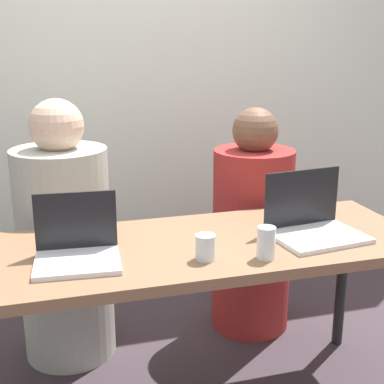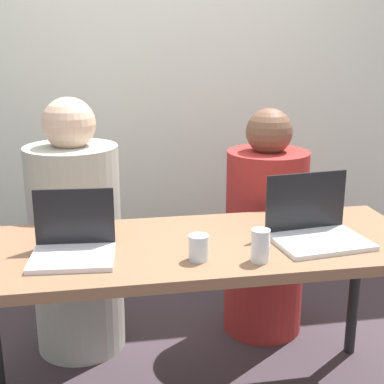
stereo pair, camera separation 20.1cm
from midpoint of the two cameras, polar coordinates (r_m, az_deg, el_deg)
The scene contains 8 objects.
back_wall at distance 3.17m, azimuth -2.19°, elevation 11.12°, with size 4.50×0.10×2.38m, color silver.
desk at distance 2.04m, azimuth 3.17°, elevation -7.28°, with size 1.72×0.64×0.72m.
person_on_left at distance 2.56m, azimuth -10.05°, elevation -5.28°, with size 0.43×0.43×1.22m.
person_on_right at distance 2.73m, azimuth 9.91°, elevation -4.64°, with size 0.42×0.42×1.15m.
laptop_front_left at distance 1.90m, azimuth -9.62°, elevation -5.41°, with size 0.30×0.27×0.22m.
laptop_front_right at distance 2.09m, azimuth 15.73°, elevation -3.64°, with size 0.36×0.30×0.24m.
water_glass_right at distance 1.86m, azimuth 10.40°, elevation -5.92°, with size 0.06×0.06×0.11m.
water_glass_center at distance 1.85m, azimuth 3.85°, elevation -6.17°, with size 0.07×0.07×0.09m.
Camera 2 is at (-0.34, -1.84, 1.46)m, focal length 50.00 mm.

